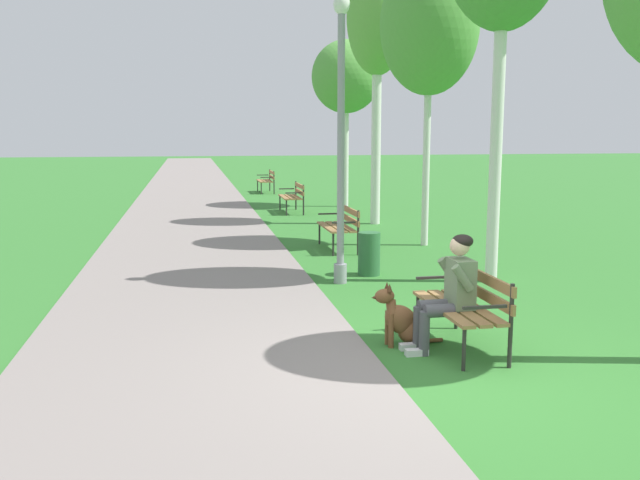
{
  "coord_description": "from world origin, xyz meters",
  "views": [
    {
      "loc": [
        -2.21,
        -5.94,
        2.31
      ],
      "look_at": [
        -0.56,
        2.74,
        0.9
      ],
      "focal_mm": 38.24,
      "sensor_mm": 36.0,
      "label": 1
    }
  ],
  "objects_px": {
    "lamp_post_near": "(341,137)",
    "park_bench_furthest": "(267,179)",
    "park_bench_far": "(293,195)",
    "litter_bin": "(369,254)",
    "person_seated_on_near_bench": "(450,288)",
    "birch_tree_fifth": "(346,77)",
    "park_bench_mid": "(341,224)",
    "birch_tree_third": "(430,25)",
    "park_bench_near": "(466,301)",
    "dog_brown": "(405,322)",
    "birch_tree_fourth": "(378,20)"
  },
  "relations": [
    {
      "from": "park_bench_mid",
      "to": "birch_tree_fourth",
      "type": "height_order",
      "value": "birch_tree_fourth"
    },
    {
      "from": "park_bench_furthest",
      "to": "lamp_post_near",
      "type": "xyz_separation_m",
      "value": [
        -0.66,
        -15.88,
        1.71
      ]
    },
    {
      "from": "lamp_post_near",
      "to": "birch_tree_fifth",
      "type": "bearing_deg",
      "value": 76.68
    },
    {
      "from": "person_seated_on_near_bench",
      "to": "birch_tree_fifth",
      "type": "xyz_separation_m",
      "value": [
        2.08,
        14.02,
        3.25
      ]
    },
    {
      "from": "park_bench_near",
      "to": "park_bench_far",
      "type": "relative_size",
      "value": 1.0
    },
    {
      "from": "park_bench_furthest",
      "to": "litter_bin",
      "type": "distance_m",
      "value": 15.38
    },
    {
      "from": "park_bench_near",
      "to": "park_bench_far",
      "type": "height_order",
      "value": "same"
    },
    {
      "from": "birch_tree_third",
      "to": "park_bench_mid",
      "type": "bearing_deg",
      "value": -174.57
    },
    {
      "from": "park_bench_near",
      "to": "litter_bin",
      "type": "height_order",
      "value": "park_bench_near"
    },
    {
      "from": "park_bench_far",
      "to": "birch_tree_third",
      "type": "relative_size",
      "value": 0.26
    },
    {
      "from": "birch_tree_third",
      "to": "litter_bin",
      "type": "bearing_deg",
      "value": -125.41
    },
    {
      "from": "lamp_post_near",
      "to": "park_bench_furthest",
      "type": "bearing_deg",
      "value": 87.63
    },
    {
      "from": "birch_tree_fifth",
      "to": "park_bench_near",
      "type": "bearing_deg",
      "value": -97.66
    },
    {
      "from": "park_bench_mid",
      "to": "park_bench_far",
      "type": "xyz_separation_m",
      "value": [
        0.01,
        6.31,
        0.0
      ]
    },
    {
      "from": "park_bench_mid",
      "to": "lamp_post_near",
      "type": "relative_size",
      "value": 0.35
    },
    {
      "from": "park_bench_far",
      "to": "person_seated_on_near_bench",
      "type": "xyz_separation_m",
      "value": [
        -0.25,
        -12.7,
        0.17
      ]
    },
    {
      "from": "dog_brown",
      "to": "birch_tree_fourth",
      "type": "height_order",
      "value": "birch_tree_fourth"
    },
    {
      "from": "person_seated_on_near_bench",
      "to": "lamp_post_near",
      "type": "bearing_deg",
      "value": 97.14
    },
    {
      "from": "dog_brown",
      "to": "lamp_post_near",
      "type": "bearing_deg",
      "value": 90.43
    },
    {
      "from": "birch_tree_third",
      "to": "park_bench_near",
      "type": "bearing_deg",
      "value": -105.77
    },
    {
      "from": "person_seated_on_near_bench",
      "to": "birch_tree_fifth",
      "type": "distance_m",
      "value": 14.54
    },
    {
      "from": "person_seated_on_near_bench",
      "to": "dog_brown",
      "type": "height_order",
      "value": "person_seated_on_near_bench"
    },
    {
      "from": "park_bench_furthest",
      "to": "litter_bin",
      "type": "relative_size",
      "value": 2.14
    },
    {
      "from": "park_bench_mid",
      "to": "litter_bin",
      "type": "distance_m",
      "value": 2.47
    },
    {
      "from": "park_bench_mid",
      "to": "person_seated_on_near_bench",
      "type": "bearing_deg",
      "value": -92.16
    },
    {
      "from": "lamp_post_near",
      "to": "birch_tree_fifth",
      "type": "xyz_separation_m",
      "value": [
        2.51,
        10.6,
        1.71
      ]
    },
    {
      "from": "park_bench_mid",
      "to": "birch_tree_third",
      "type": "height_order",
      "value": "birch_tree_third"
    },
    {
      "from": "lamp_post_near",
      "to": "birch_tree_third",
      "type": "height_order",
      "value": "birch_tree_third"
    },
    {
      "from": "person_seated_on_near_bench",
      "to": "birch_tree_fifth",
      "type": "bearing_deg",
      "value": 81.55
    },
    {
      "from": "litter_bin",
      "to": "park_bench_near",
      "type": "bearing_deg",
      "value": -89.33
    },
    {
      "from": "park_bench_furthest",
      "to": "birch_tree_third",
      "type": "bearing_deg",
      "value": -81.92
    },
    {
      "from": "park_bench_near",
      "to": "lamp_post_near",
      "type": "bearing_deg",
      "value": 100.74
    },
    {
      "from": "park_bench_far",
      "to": "litter_bin",
      "type": "xyz_separation_m",
      "value": [
        -0.08,
        -8.78,
        -0.16
      ]
    },
    {
      "from": "park_bench_mid",
      "to": "park_bench_far",
      "type": "distance_m",
      "value": 6.31
    },
    {
      "from": "park_bench_far",
      "to": "park_bench_furthest",
      "type": "height_order",
      "value": "same"
    },
    {
      "from": "lamp_post_near",
      "to": "birch_tree_fifth",
      "type": "distance_m",
      "value": 11.03
    },
    {
      "from": "park_bench_far",
      "to": "lamp_post_near",
      "type": "xyz_separation_m",
      "value": [
        -0.67,
        -9.28,
        1.71
      ]
    },
    {
      "from": "park_bench_near",
      "to": "birch_tree_fifth",
      "type": "bearing_deg",
      "value": 82.34
    },
    {
      "from": "park_bench_furthest",
      "to": "birch_tree_fifth",
      "type": "distance_m",
      "value": 6.55
    },
    {
      "from": "park_bench_mid",
      "to": "person_seated_on_near_bench",
      "type": "relative_size",
      "value": 1.2
    },
    {
      "from": "park_bench_furthest",
      "to": "dog_brown",
      "type": "bearing_deg",
      "value": -91.91
    },
    {
      "from": "birch_tree_fifth",
      "to": "dog_brown",
      "type": "bearing_deg",
      "value": -100.26
    },
    {
      "from": "park_bench_near",
      "to": "park_bench_furthest",
      "type": "distance_m",
      "value": 19.23
    },
    {
      "from": "park_bench_near",
      "to": "park_bench_mid",
      "type": "height_order",
      "value": "same"
    },
    {
      "from": "park_bench_far",
      "to": "birch_tree_fourth",
      "type": "relative_size",
      "value": 0.23
    },
    {
      "from": "park_bench_mid",
      "to": "park_bench_far",
      "type": "relative_size",
      "value": 1.0
    },
    {
      "from": "park_bench_far",
      "to": "birch_tree_fourth",
      "type": "bearing_deg",
      "value": -58.98
    },
    {
      "from": "park_bench_far",
      "to": "litter_bin",
      "type": "height_order",
      "value": "park_bench_far"
    },
    {
      "from": "park_bench_mid",
      "to": "dog_brown",
      "type": "distance_m",
      "value": 6.15
    },
    {
      "from": "park_bench_near",
      "to": "park_bench_furthest",
      "type": "height_order",
      "value": "same"
    }
  ]
}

